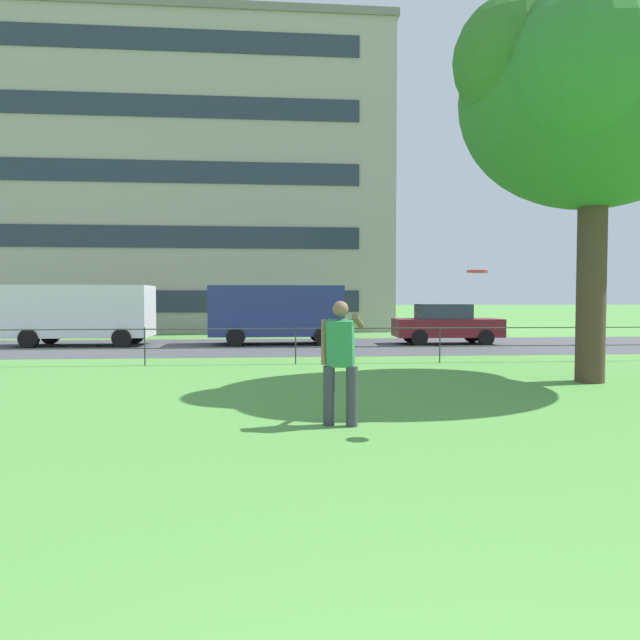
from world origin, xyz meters
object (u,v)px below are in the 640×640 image
Objects in this scene: panel_van_far_left at (277,311)px; car_maroon_right at (446,324)px; tree_large_lawn at (589,94)px; person_thrower at (340,359)px; frisbee at (477,271)px; apartment_building_background at (175,189)px; panel_van_center at (82,312)px.

car_maroon_right is at bearing -4.45° from panel_van_far_left.
car_maroon_right is (-0.04, 9.42, -5.27)m from tree_large_lawn.
tree_large_lawn is 1.65× the size of panel_van_far_left.
person_thrower is 13.67m from panel_van_far_left.
frisbee is at bearing -132.89° from tree_large_lawn.
frisbee is 28.63m from apartment_building_background.
tree_large_lawn reaches higher than panel_van_far_left.
tree_large_lawn is at bearing 33.18° from person_thrower.
apartment_building_background is (1.24, 12.52, 7.00)m from panel_van_center.
tree_large_lawn reaches higher than car_maroon_right.
frisbee is 14.31m from car_maroon_right.
person_thrower is 0.07× the size of apartment_building_background.
panel_van_center is (-8.02, 13.57, 0.34)m from person_thrower.
apartment_building_background reaches higher than car_maroon_right.
tree_large_lawn is 1.66× the size of panel_van_center.
apartment_building_background is at bearing 133.82° from car_maroon_right.
apartment_building_background is at bearing 107.68° from frisbee.
panel_van_far_left is at bearing 0.61° from panel_van_center.
tree_large_lawn is 25.70m from apartment_building_background.
panel_van_far_left is 15.47m from apartment_building_background.
panel_van_far_left is at bearing 123.23° from tree_large_lawn.
car_maroon_right is (3.93, 13.70, -1.33)m from frisbee.
tree_large_lawn is at bearing -35.72° from panel_van_center.
tree_large_lawn is 10.80m from car_maroon_right.
tree_large_lawn is 12.79m from panel_van_far_left.
person_thrower is at bearing 162.00° from frisbee.
panel_van_far_left is at bearing 93.44° from person_thrower.
tree_large_lawn is 7.04m from frisbee.
apartment_building_background is (-12.46, 22.37, 2.22)m from tree_large_lawn.
panel_van_center and panel_van_far_left have the same top height.
person_thrower is (-5.68, -3.72, -5.12)m from tree_large_lawn.
panel_van_center reaches higher than person_thrower.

